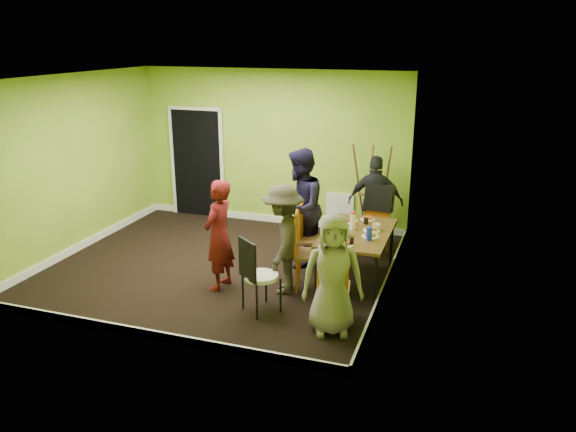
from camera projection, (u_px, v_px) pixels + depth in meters
name	position (u px, v px, depth m)	size (l,w,h in m)	color
ground	(222.00, 266.00, 8.54)	(5.00, 5.00, 0.00)	black
room_walls	(219.00, 203.00, 8.28)	(5.04, 4.54, 2.82)	olive
dining_table	(357.00, 235.00, 7.79)	(0.90, 1.50, 0.75)	black
chair_left_far	(309.00, 233.00, 8.27)	(0.45, 0.45, 1.01)	#C56512
chair_left_near	(305.00, 247.00, 7.62)	(0.54, 0.53, 1.07)	#C56512
chair_back_end	(378.00, 205.00, 8.92)	(0.52, 0.59, 1.10)	#C56512
chair_front_end	(333.00, 283.00, 6.68)	(0.46, 0.46, 0.95)	#C56512
chair_bentwood	(256.00, 272.00, 6.96)	(0.54, 0.54, 0.99)	black
easel	(371.00, 193.00, 9.41)	(0.67, 0.63, 1.66)	brown
plate_near_left	(349.00, 222.00, 8.18)	(0.26, 0.26, 0.01)	white
plate_near_right	(337.00, 239.00, 7.48)	(0.25, 0.25, 0.01)	white
plate_far_back	(368.00, 219.00, 8.28)	(0.21, 0.21, 0.01)	white
plate_far_front	(344.00, 245.00, 7.28)	(0.25, 0.25, 0.01)	white
plate_wall_back	(371.00, 231.00, 7.80)	(0.24, 0.24, 0.01)	white
plate_wall_front	(370.00, 236.00, 7.58)	(0.23, 0.23, 0.01)	white
thermos	(353.00, 222.00, 7.82)	(0.07, 0.07, 0.23)	white
blue_bottle	(369.00, 234.00, 7.42)	(0.08, 0.08, 0.18)	#192FBC
orange_bottle	(356.00, 224.00, 7.98)	(0.03, 0.03, 0.07)	#C56512
glass_mid	(352.00, 221.00, 8.07)	(0.06, 0.06, 0.09)	black
glass_back	(366.00, 221.00, 8.08)	(0.07, 0.07, 0.08)	black
glass_front	(352.00, 241.00, 7.27)	(0.06, 0.06, 0.10)	black
cup_a	(347.00, 232.00, 7.59)	(0.14, 0.14, 0.11)	white
cup_b	(376.00, 227.00, 7.80)	(0.11, 0.11, 0.10)	white
person_standing	(219.00, 235.00, 7.59)	(0.56, 0.37, 1.54)	#5D1012
person_left_far	(300.00, 208.00, 8.37)	(0.87, 0.68, 1.78)	black
person_left_near	(283.00, 239.00, 7.48)	(0.97, 0.56, 1.50)	#322B21
person_back_end	(375.00, 202.00, 9.13)	(0.89, 0.37, 1.52)	black
person_front_end	(333.00, 275.00, 6.44)	(0.71, 0.46, 1.45)	gray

